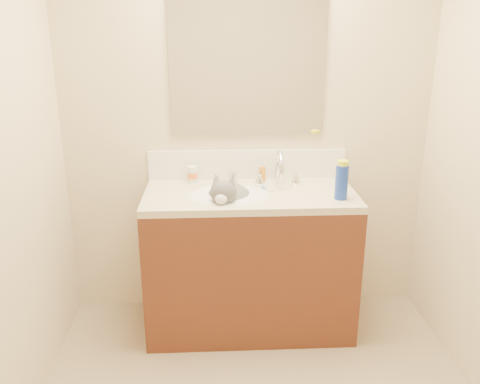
{
  "coord_description": "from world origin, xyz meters",
  "views": [
    {
      "loc": [
        -0.2,
        -1.74,
        1.79
      ],
      "look_at": [
        -0.06,
        0.92,
        0.88
      ],
      "focal_mm": 38.0,
      "sensor_mm": 36.0,
      "label": 1
    }
  ],
  "objects": [
    {
      "name": "room_shell",
      "position": [
        0.0,
        0.0,
        1.49
      ],
      "size": [
        2.24,
        2.54,
        2.52
      ],
      "color": "beige",
      "rests_on": "ground"
    },
    {
      "name": "vanity_cabinet",
      "position": [
        0.0,
        0.97,
        0.41
      ],
      "size": [
        1.2,
        0.55,
        0.82
      ],
      "primitive_type": "cube",
      "color": "#512515",
      "rests_on": "ground"
    },
    {
      "name": "counter_slab",
      "position": [
        0.0,
        0.97,
        0.84
      ],
      "size": [
        1.2,
        0.55,
        0.04
      ],
      "primitive_type": "cube",
      "color": "beige",
      "rests_on": "vanity_cabinet"
    },
    {
      "name": "basin",
      "position": [
        -0.12,
        0.94,
        0.79
      ],
      "size": [
        0.45,
        0.36,
        0.14
      ],
      "primitive_type": "ellipsoid",
      "color": "white",
      "rests_on": "vanity_cabinet"
    },
    {
      "name": "faucet",
      "position": [
        0.18,
        1.11,
        0.95
      ],
      "size": [
        0.28,
        0.2,
        0.21
      ],
      "color": "silver",
      "rests_on": "counter_slab"
    },
    {
      "name": "cat",
      "position": [
        -0.13,
        0.95,
        0.83
      ],
      "size": [
        0.34,
        0.41,
        0.31
      ],
      "rotation": [
        0.0,
        0.0,
        -0.24
      ],
      "color": "#524F52",
      "rests_on": "basin"
    },
    {
      "name": "backsplash",
      "position": [
        0.0,
        1.24,
        0.95
      ],
      "size": [
        1.2,
        0.02,
        0.18
      ],
      "primitive_type": "cube",
      "color": "white",
      "rests_on": "counter_slab"
    },
    {
      "name": "mirror",
      "position": [
        0.0,
        1.24,
        1.54
      ],
      "size": [
        0.9,
        0.02,
        0.8
      ],
      "primitive_type": "cube",
      "color": "white",
      "rests_on": "room_shell"
    },
    {
      "name": "pill_bottle",
      "position": [
        -0.33,
        1.18,
        0.91
      ],
      "size": [
        0.06,
        0.06,
        0.1
      ],
      "primitive_type": "cylinder",
      "rotation": [
        0.0,
        0.0,
        -0.01
      ],
      "color": "silver",
      "rests_on": "counter_slab"
    },
    {
      "name": "pill_label",
      "position": [
        -0.33,
        1.18,
        0.9
      ],
      "size": [
        0.06,
        0.06,
        0.04
      ],
      "primitive_type": "cylinder",
      "rotation": [
        0.0,
        0.0,
        -0.01
      ],
      "color": "orange",
      "rests_on": "pill_bottle"
    },
    {
      "name": "silver_jar",
      "position": [
        -0.09,
        1.16,
        0.89
      ],
      "size": [
        0.07,
        0.07,
        0.07
      ],
      "primitive_type": "cylinder",
      "rotation": [
        0.0,
        0.0,
        0.17
      ],
      "color": "#B7B7BC",
      "rests_on": "counter_slab"
    },
    {
      "name": "amber_bottle",
      "position": [
        0.09,
        1.18,
        0.91
      ],
      "size": [
        0.05,
        0.05,
        0.09
      ],
      "primitive_type": "cylinder",
      "rotation": [
        0.0,
        0.0,
        -0.33
      ],
      "color": "orange",
      "rests_on": "counter_slab"
    },
    {
      "name": "toothbrush",
      "position": [
        0.09,
        1.03,
        0.87
      ],
      "size": [
        0.09,
        0.13,
        0.01
      ],
      "primitive_type": "cube",
      "rotation": [
        0.0,
        0.0,
        0.59
      ],
      "color": "silver",
      "rests_on": "counter_slab"
    },
    {
      "name": "toothbrush_head",
      "position": [
        0.09,
        1.03,
        0.87
      ],
      "size": [
        0.03,
        0.04,
        0.02
      ],
      "primitive_type": "cube",
      "rotation": [
        0.0,
        0.0,
        0.59
      ],
      "color": "#6E9AEA",
      "rests_on": "counter_slab"
    },
    {
      "name": "spray_can",
      "position": [
        0.49,
        0.84,
        0.95
      ],
      "size": [
        0.08,
        0.08,
        0.19
      ],
      "primitive_type": "cylinder",
      "rotation": [
        0.0,
        0.0,
        -0.23
      ],
      "color": "#16339F",
      "rests_on": "counter_slab"
    },
    {
      "name": "spray_cap",
      "position": [
        0.49,
        0.84,
        1.06
      ],
      "size": [
        0.07,
        0.07,
        0.04
      ],
      "primitive_type": "cylinder",
      "rotation": [
        0.0,
        0.0,
        -0.23
      ],
      "color": "yellow",
      "rests_on": "spray_can"
    }
  ]
}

